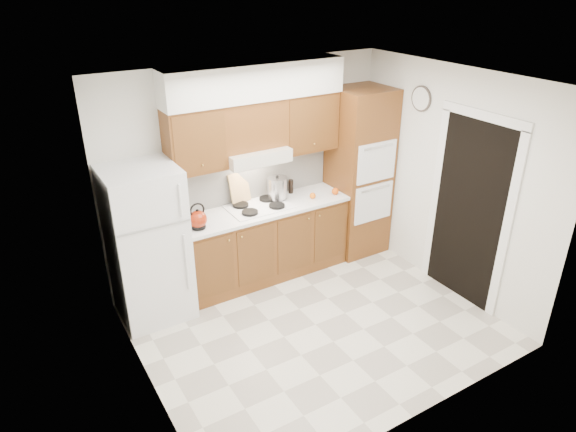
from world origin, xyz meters
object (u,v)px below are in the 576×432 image
at_px(kettle, 198,219).
at_px(stock_pot, 277,188).
at_px(fridge, 148,245).
at_px(oven_cabinet, 358,173).

distance_m(kettle, stock_pot, 1.16).
relative_size(fridge, stock_pot, 6.90).
bearing_deg(stock_pot, fridge, -174.68).
height_order(oven_cabinet, stock_pot, oven_cabinet).
xyz_separation_m(oven_cabinet, kettle, (-2.29, -0.11, -0.05)).
bearing_deg(fridge, kettle, -7.79).
bearing_deg(stock_pot, oven_cabinet, -6.01).
bearing_deg(oven_cabinet, fridge, -179.30).
xyz_separation_m(oven_cabinet, stock_pot, (-1.16, 0.12, -0.01)).
bearing_deg(kettle, oven_cabinet, -20.58).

